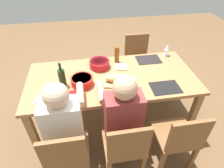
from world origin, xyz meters
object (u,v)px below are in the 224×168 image
Objects in this scene: chair_far_center at (125,146)px; cutting_board at (119,82)px; chair_near_left at (137,58)px; beer_bottle at (117,55)px; serving_bowl_fruit at (99,63)px; serving_bowl_salad at (82,81)px; chair_far_right at (67,155)px; wine_bottle at (62,77)px; dining_table at (112,82)px; diner_far_right at (64,124)px; chair_far_left at (179,138)px; bread_loaf at (119,78)px; diner_far_center at (122,117)px; napkin_stack at (121,67)px; wine_glass at (167,48)px.

chair_far_center is 2.12× the size of cutting_board.
beer_bottle reaches higher than chair_near_left.
serving_bowl_salad is at bearing 53.98° from serving_bowl_fruit.
wine_bottle is (0.02, -0.72, 0.37)m from chair_far_right.
beer_bottle is (-0.12, -0.31, 0.19)m from dining_table.
cutting_board is 0.63m from wine_bottle.
chair_far_center is 3.49× the size of serving_bowl_salad.
serving_bowl_fruit is 0.87× the size of wine_bottle.
serving_bowl_fruit is at bearing -63.94° from cutting_board.
diner_far_right is 1.13m from chair_far_left.
cutting_board is 0.45m from beer_bottle.
beer_bottle is at bearing -139.69° from serving_bowl_salad.
serving_bowl_salad is 0.39m from serving_bowl_fruit.
serving_bowl_fruit is at bearing -117.17° from diner_far_right.
chair_far_left is 0.88m from bread_loaf.
chair_far_center is 0.71m from cutting_board.
chair_far_right is 1.09m from chair_far_left.
bread_loaf is 0.44m from beer_bottle.
diner_far_center is at bearing 83.32° from cutting_board.
diner_far_right reaches higher than chair_far_center.
wine_bottle is at bearing -43.40° from diner_far_center.
dining_table is 0.60m from diner_far_center.
napkin_stack is at bearing -132.13° from diner_far_right.
wine_bottle is (0.02, -0.53, 0.15)m from diner_far_right.
serving_bowl_fruit reaches higher than napkin_stack.
chair_near_left is at bearing -136.05° from serving_bowl_salad.
chair_far_left is at bearing 125.01° from dining_table.
bread_loaf is at bearing 61.57° from chair_near_left.
chair_far_left is 2.93× the size of wine_bottle.
cutting_board is 0.92m from wine_glass.
chair_near_left is 6.07× the size of napkin_stack.
chair_near_left is at bearing -111.65° from diner_far_center.
serving_bowl_fruit is 0.79× the size of bread_loaf.
diner_far_right is (-0.00, -0.18, 0.21)m from chair_far_right.
wine_bottle is (1.11, -0.72, 0.37)m from chair_far_left.
chair_far_right is 0.55m from chair_far_center.
serving_bowl_fruit is 0.53m from wine_bottle.
cutting_board is at bearing -132.66° from chair_far_right.
bread_loaf is at bearing 116.06° from serving_bowl_fruit.
napkin_stack reaches higher than dining_table.
chair_near_left is (-1.09, -1.56, 0.00)m from chair_far_right.
diner_far_center is at bearing 49.60° from wine_glass.
serving_bowl_fruit is (0.67, 0.55, 0.31)m from chair_near_left.
beer_bottle is (-0.47, -0.40, 0.06)m from serving_bowl_salad.
wine_glass is at bearing -130.40° from diner_far_center.
diner_far_right is at bearing 47.51° from dining_table.
bread_loaf is at bearing -96.68° from diner_far_center.
serving_bowl_salad is at bearing -5.77° from bread_loaf.
chair_far_right is at bearing 90.00° from diner_far_right.
chair_far_center is 6.07× the size of napkin_stack.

